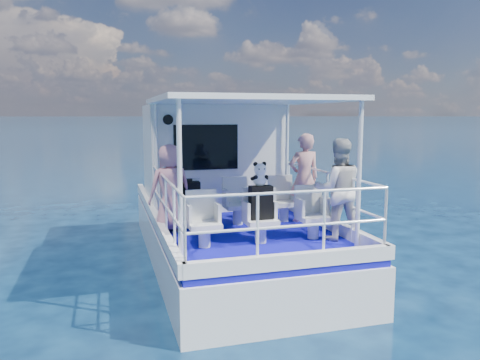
% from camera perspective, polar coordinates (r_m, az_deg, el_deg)
% --- Properties ---
extents(ground, '(2000.00, 2000.00, 0.00)m').
position_cam_1_polar(ground, '(8.70, 0.12, -11.47)').
color(ground, '#061932').
rests_on(ground, ground).
extents(hull, '(3.00, 7.00, 1.60)m').
position_cam_1_polar(hull, '(9.61, -1.58, -9.57)').
color(hull, white).
rests_on(hull, ground).
extents(deck, '(2.90, 6.90, 0.10)m').
position_cam_1_polar(deck, '(9.39, -1.60, -4.61)').
color(deck, '#0C0988').
rests_on(deck, hull).
extents(cabin, '(2.85, 2.00, 2.20)m').
position_cam_1_polar(cabin, '(10.47, -3.42, 3.05)').
color(cabin, white).
rests_on(cabin, deck).
extents(canopy, '(3.00, 3.20, 0.08)m').
position_cam_1_polar(canopy, '(8.01, 0.53, 9.73)').
color(canopy, white).
rests_on(canopy, cabin).
extents(canopy_posts, '(2.77, 2.97, 2.20)m').
position_cam_1_polar(canopy_posts, '(8.01, 0.62, 1.56)').
color(canopy_posts, white).
rests_on(canopy_posts, deck).
extents(railings, '(2.84, 3.59, 1.00)m').
position_cam_1_polar(railings, '(7.79, 1.30, -3.08)').
color(railings, white).
rests_on(railings, deck).
extents(seat_port_fwd, '(0.48, 0.46, 0.38)m').
position_cam_1_polar(seat_port_fwd, '(8.39, -6.20, -4.50)').
color(seat_port_fwd, silver).
rests_on(seat_port_fwd, deck).
extents(seat_center_fwd, '(0.48, 0.46, 0.38)m').
position_cam_1_polar(seat_center_fwd, '(8.58, -0.26, -4.16)').
color(seat_center_fwd, silver).
rests_on(seat_center_fwd, deck).
extents(seat_stbd_fwd, '(0.48, 0.46, 0.38)m').
position_cam_1_polar(seat_stbd_fwd, '(8.87, 5.36, -3.81)').
color(seat_stbd_fwd, silver).
rests_on(seat_stbd_fwd, deck).
extents(seat_port_aft, '(0.48, 0.46, 0.38)m').
position_cam_1_polar(seat_port_aft, '(7.15, -4.37, -6.67)').
color(seat_port_aft, silver).
rests_on(seat_port_aft, deck).
extents(seat_center_aft, '(0.48, 0.46, 0.38)m').
position_cam_1_polar(seat_center_aft, '(7.38, 2.53, -6.19)').
color(seat_center_aft, silver).
rests_on(seat_center_aft, deck).
extents(seat_stbd_aft, '(0.48, 0.46, 0.38)m').
position_cam_1_polar(seat_stbd_aft, '(7.70, 8.91, -5.67)').
color(seat_stbd_aft, silver).
rests_on(seat_stbd_aft, deck).
extents(passenger_port_fwd, '(0.63, 0.51, 1.51)m').
position_cam_1_polar(passenger_port_fwd, '(8.07, -8.50, -0.97)').
color(passenger_port_fwd, '#C37E8F').
rests_on(passenger_port_fwd, deck).
extents(passenger_stbd_fwd, '(0.60, 0.40, 1.65)m').
position_cam_1_polar(passenger_stbd_fwd, '(8.79, 7.80, 0.26)').
color(passenger_stbd_fwd, pink).
rests_on(passenger_stbd_fwd, deck).
extents(passenger_stbd_aft, '(0.91, 0.78, 1.62)m').
position_cam_1_polar(passenger_stbd_aft, '(7.61, 11.85, -1.14)').
color(passenger_stbd_aft, silver).
rests_on(passenger_stbd_aft, deck).
extents(backpack_port, '(0.34, 0.19, 0.44)m').
position_cam_1_polar(backpack_port, '(8.30, -6.09, -1.74)').
color(backpack_port, black).
rests_on(backpack_port, seat_port_fwd).
extents(backpack_center, '(0.35, 0.20, 0.52)m').
position_cam_1_polar(backpack_center, '(7.28, 2.54, -2.75)').
color(backpack_center, black).
rests_on(backpack_center, seat_center_aft).
extents(compact_camera, '(0.10, 0.06, 0.06)m').
position_cam_1_polar(compact_camera, '(8.27, -6.19, -0.02)').
color(compact_camera, black).
rests_on(compact_camera, backpack_port).
extents(panda, '(0.24, 0.20, 0.37)m').
position_cam_1_polar(panda, '(7.22, 2.42, 0.74)').
color(panda, white).
rests_on(panda, backpack_center).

